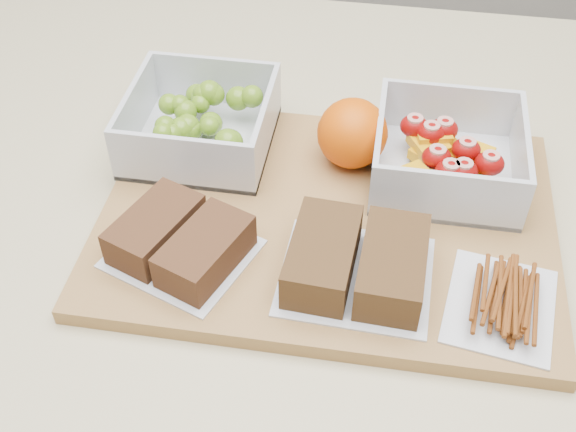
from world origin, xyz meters
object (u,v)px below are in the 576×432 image
object	(u,v)px
cutting_board	(327,220)
fruit_container	(447,157)
sandwich_bag_center	(357,262)
pretzel_bag	(503,298)
sandwich_bag_left	(180,241)
grape_container	(202,122)
orange	(352,133)

from	to	relation	value
cutting_board	fruit_container	world-z (taller)	fruit_container
sandwich_bag_center	pretzel_bag	bearing A→B (deg)	-5.97
fruit_container	sandwich_bag_center	size ratio (longest dim) A/B	1.07
sandwich_bag_left	sandwich_bag_center	distance (m)	0.15
cutting_board	sandwich_bag_center	distance (m)	0.08
cutting_board	sandwich_bag_center	world-z (taller)	sandwich_bag_center
fruit_container	sandwich_bag_left	distance (m)	0.27
cutting_board	grape_container	bearing A→B (deg)	148.36
orange	pretzel_bag	size ratio (longest dim) A/B	0.60
cutting_board	fruit_container	xyz separation A→B (m)	(0.11, 0.07, 0.03)
grape_container	orange	distance (m)	0.15
sandwich_bag_left	pretzel_bag	distance (m)	0.27
fruit_container	sandwich_bag_center	bearing A→B (deg)	-116.45
cutting_board	sandwich_bag_left	xyz separation A→B (m)	(-0.12, -0.07, 0.03)
sandwich_bag_left	grape_container	bearing A→B (deg)	97.10
pretzel_bag	grape_container	bearing A→B (deg)	149.92
grape_container	pretzel_bag	bearing A→B (deg)	-30.08
sandwich_bag_left	fruit_container	bearing A→B (deg)	32.62
grape_container	sandwich_bag_left	bearing A→B (deg)	-82.90
grape_container	orange	world-z (taller)	orange
orange	pretzel_bag	bearing A→B (deg)	-49.59
fruit_container	pretzel_bag	bearing A→B (deg)	-73.12
orange	sandwich_bag_left	distance (m)	0.20
fruit_container	pretzel_bag	xyz separation A→B (m)	(0.05, -0.16, -0.01)
orange	sandwich_bag_center	size ratio (longest dim) A/B	0.53
fruit_container	pretzel_bag	size ratio (longest dim) A/B	1.21
cutting_board	orange	xyz separation A→B (m)	(0.01, 0.08, 0.04)
orange	pretzel_bag	xyz separation A→B (m)	(0.14, -0.17, -0.02)
cutting_board	pretzel_bag	bearing A→B (deg)	-29.15
grape_container	pretzel_bag	distance (m)	0.34
sandwich_bag_center	pretzel_bag	world-z (taller)	sandwich_bag_center
cutting_board	fruit_container	bearing A→B (deg)	34.42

